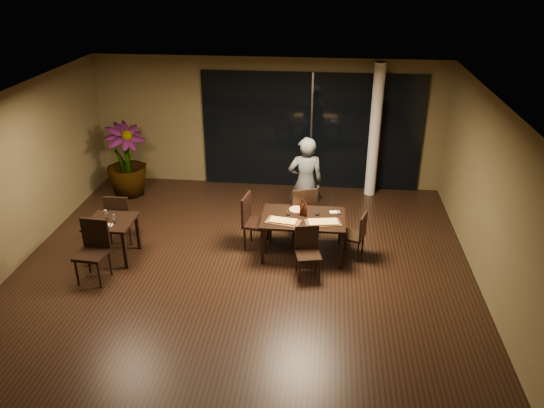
{
  "coord_description": "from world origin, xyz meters",
  "views": [
    {
      "loc": [
        1.34,
        -7.71,
        5.07
      ],
      "look_at": [
        0.45,
        0.66,
        1.05
      ],
      "focal_mm": 35.0,
      "sensor_mm": 36.0,
      "label": 1
    }
  ],
  "objects_px": {
    "side_table": "(112,227)",
    "bottle_a": "(302,207)",
    "potted_plant": "(126,160)",
    "bottle_b": "(305,210)",
    "chair_main_left": "(253,219)",
    "chair_main_right": "(357,233)",
    "diner": "(305,183)",
    "main_table": "(303,221)",
    "chair_side_far": "(120,216)",
    "chair_main_near": "(308,249)",
    "bottle_c": "(304,207)",
    "chair_side_near": "(93,247)",
    "chair_main_far": "(303,209)"
  },
  "relations": [
    {
      "from": "chair_main_right",
      "to": "diner",
      "type": "bearing_deg",
      "value": -120.93
    },
    {
      "from": "bottle_c",
      "to": "chair_main_right",
      "type": "bearing_deg",
      "value": -5.44
    },
    {
      "from": "diner",
      "to": "potted_plant",
      "type": "distance_m",
      "value": 4.25
    },
    {
      "from": "side_table",
      "to": "bottle_b",
      "type": "relative_size",
      "value": 3.11
    },
    {
      "from": "chair_main_left",
      "to": "potted_plant",
      "type": "distance_m",
      "value": 3.79
    },
    {
      "from": "side_table",
      "to": "chair_main_left",
      "type": "bearing_deg",
      "value": 15.11
    },
    {
      "from": "chair_side_near",
      "to": "chair_main_left",
      "type": "bearing_deg",
      "value": 32.23
    },
    {
      "from": "chair_side_near",
      "to": "bottle_b",
      "type": "bearing_deg",
      "value": 23.43
    },
    {
      "from": "side_table",
      "to": "bottle_c",
      "type": "relative_size",
      "value": 2.43
    },
    {
      "from": "chair_main_left",
      "to": "diner",
      "type": "xyz_separation_m",
      "value": [
        0.92,
        0.92,
        0.37
      ]
    },
    {
      "from": "main_table",
      "to": "chair_side_far",
      "type": "relative_size",
      "value": 1.49
    },
    {
      "from": "chair_main_far",
      "to": "chair_side_far",
      "type": "height_order",
      "value": "chair_main_far"
    },
    {
      "from": "chair_main_left",
      "to": "chair_main_right",
      "type": "distance_m",
      "value": 1.92
    },
    {
      "from": "chair_main_left",
      "to": "diner",
      "type": "height_order",
      "value": "diner"
    },
    {
      "from": "diner",
      "to": "bottle_b",
      "type": "distance_m",
      "value": 1.05
    },
    {
      "from": "chair_main_right",
      "to": "chair_side_near",
      "type": "relative_size",
      "value": 0.83
    },
    {
      "from": "bottle_c",
      "to": "chair_main_left",
      "type": "bearing_deg",
      "value": 174.73
    },
    {
      "from": "main_table",
      "to": "diner",
      "type": "xyz_separation_m",
      "value": [
        -0.02,
        1.08,
        0.27
      ]
    },
    {
      "from": "side_table",
      "to": "chair_side_far",
      "type": "height_order",
      "value": "chair_side_far"
    },
    {
      "from": "chair_main_right",
      "to": "potted_plant",
      "type": "relative_size",
      "value": 0.53
    },
    {
      "from": "chair_main_right",
      "to": "chair_side_near",
      "type": "height_order",
      "value": "chair_side_near"
    },
    {
      "from": "diner",
      "to": "main_table",
      "type": "bearing_deg",
      "value": 83.01
    },
    {
      "from": "chair_main_near",
      "to": "potted_plant",
      "type": "relative_size",
      "value": 0.54
    },
    {
      "from": "chair_side_far",
      "to": "bottle_b",
      "type": "xyz_separation_m",
      "value": [
        3.49,
        -0.03,
        0.32
      ]
    },
    {
      "from": "side_table",
      "to": "potted_plant",
      "type": "xyz_separation_m",
      "value": [
        -0.71,
        2.74,
        0.2
      ]
    },
    {
      "from": "bottle_b",
      "to": "chair_main_left",
      "type": "bearing_deg",
      "value": 172.67
    },
    {
      "from": "chair_side_near",
      "to": "bottle_c",
      "type": "distance_m",
      "value": 3.69
    },
    {
      "from": "chair_main_far",
      "to": "diner",
      "type": "relative_size",
      "value": 0.56
    },
    {
      "from": "chair_main_near",
      "to": "chair_side_far",
      "type": "height_order",
      "value": "chair_side_far"
    },
    {
      "from": "bottle_a",
      "to": "bottle_c",
      "type": "height_order",
      "value": "bottle_c"
    },
    {
      "from": "side_table",
      "to": "chair_main_far",
      "type": "distance_m",
      "value": 3.55
    },
    {
      "from": "potted_plant",
      "to": "bottle_c",
      "type": "relative_size",
      "value": 5.01
    },
    {
      "from": "chair_main_left",
      "to": "bottle_a",
      "type": "bearing_deg",
      "value": -86.44
    },
    {
      "from": "chair_main_far",
      "to": "chair_main_near",
      "type": "height_order",
      "value": "chair_main_far"
    },
    {
      "from": "main_table",
      "to": "bottle_a",
      "type": "xyz_separation_m",
      "value": [
        -0.04,
        0.07,
        0.23
      ]
    },
    {
      "from": "main_table",
      "to": "bottle_a",
      "type": "relative_size",
      "value": 4.8
    },
    {
      "from": "chair_side_far",
      "to": "chair_main_right",
      "type": "bearing_deg",
      "value": 177.84
    },
    {
      "from": "potted_plant",
      "to": "bottle_c",
      "type": "height_order",
      "value": "potted_plant"
    },
    {
      "from": "main_table",
      "to": "chair_main_far",
      "type": "xyz_separation_m",
      "value": [
        -0.04,
        0.64,
        -0.08
      ]
    },
    {
      "from": "side_table",
      "to": "bottle_a",
      "type": "height_order",
      "value": "bottle_a"
    },
    {
      "from": "bottle_c",
      "to": "chair_side_near",
      "type": "bearing_deg",
      "value": -160.31
    },
    {
      "from": "chair_main_right",
      "to": "bottle_c",
      "type": "relative_size",
      "value": 2.66
    },
    {
      "from": "chair_side_far",
      "to": "chair_side_near",
      "type": "relative_size",
      "value": 0.95
    },
    {
      "from": "diner",
      "to": "chair_main_left",
      "type": "bearing_deg",
      "value": 36.75
    },
    {
      "from": "diner",
      "to": "potted_plant",
      "type": "relative_size",
      "value": 1.15
    },
    {
      "from": "chair_main_far",
      "to": "diner",
      "type": "distance_m",
      "value": 0.57
    },
    {
      "from": "chair_main_far",
      "to": "chair_main_right",
      "type": "bearing_deg",
      "value": 127.65
    },
    {
      "from": "potted_plant",
      "to": "bottle_b",
      "type": "bearing_deg",
      "value": -28.05
    },
    {
      "from": "diner",
      "to": "potted_plant",
      "type": "xyz_separation_m",
      "value": [
        -4.09,
        1.16,
        -0.12
      ]
    },
    {
      "from": "side_table",
      "to": "chair_main_near",
      "type": "height_order",
      "value": "chair_main_near"
    }
  ]
}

